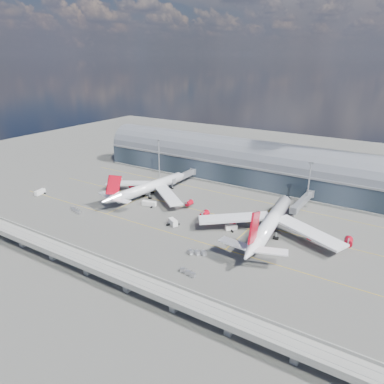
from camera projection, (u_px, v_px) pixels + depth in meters
The scene contains 19 objects.
ground at pixel (172, 222), 185.02m from camera, with size 500.00×500.00×0.00m, color #474744.
taxi_lines at pixel (196, 208), 202.46m from camera, with size 200.00×80.12×0.01m.
terminal at pixel (242, 164), 242.62m from camera, with size 200.00×30.00×28.00m.
guideway at pixel (86, 262), 139.80m from camera, with size 220.00×8.50×7.20m.
floodlight_mast_left at pixel (159, 157), 249.09m from camera, with size 3.00×0.70×25.70m.
floodlight_mast_right at pixel (309, 184), 198.30m from camera, with size 3.00×0.70×25.70m.
airliner_left at pixel (148, 188), 216.24m from camera, with size 62.63×65.88×20.08m.
airliner_right at pixel (270, 224), 169.49m from camera, with size 70.21×73.43×23.30m.
jet_bridge_left at pixel (184, 176), 239.67m from camera, with size 4.40×28.00×7.25m.
jet_bridge_right at pixel (303, 201), 198.65m from camera, with size 4.40×32.00×7.25m.
service_truck_0 at pixel (40, 192), 221.15m from camera, with size 3.77×7.36×2.91m.
service_truck_1 at pixel (173, 222), 181.10m from camera, with size 6.24×4.98×3.30m.
service_truck_2 at pixel (149, 204), 204.27m from camera, with size 8.23×4.15×2.87m.
service_truck_3 at pixel (231, 227), 176.44m from camera, with size 5.33×5.65×2.72m.
service_truck_4 at pixel (266, 223), 180.79m from camera, with size 3.77×5.09×2.68m.
service_truck_5 at pixel (148, 191), 222.35m from camera, with size 5.96×6.98×3.25m.
cargo_train_0 at pixel (76, 210), 197.19m from camera, with size 9.12×3.53×1.51m.
cargo_train_1 at pixel (188, 273), 140.95m from camera, with size 7.40×2.69×1.62m.
cargo_train_2 at pixel (197, 253), 154.91m from camera, with size 8.12×4.75×1.81m.
Camera 1 is at (99.38, -136.29, 78.12)m, focal length 35.00 mm.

